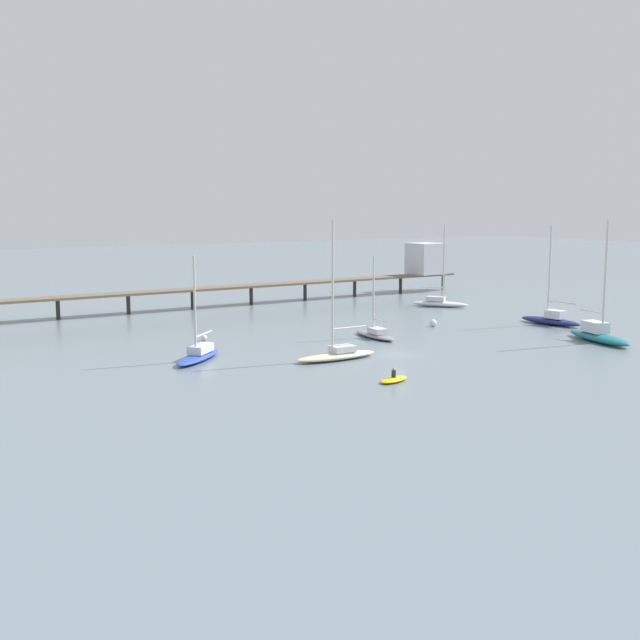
{
  "coord_description": "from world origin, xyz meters",
  "views": [
    {
      "loc": [
        -43.39,
        -60.29,
        14.18
      ],
      "look_at": [
        0.0,
        14.37,
        1.5
      ],
      "focal_mm": 45.04,
      "sensor_mm": 36.0,
      "label": 1
    }
  ],
  "objects": [
    {
      "name": "ground_plane",
      "position": [
        0.0,
        0.0,
        0.0
      ],
      "size": [
        400.0,
        400.0,
        0.0
      ],
      "primitive_type": "plane",
      "color": "slate"
    },
    {
      "name": "sailboat_teal",
      "position": [
        22.12,
        -4.48,
        0.82
      ],
      "size": [
        4.16,
        9.49,
        12.43
      ],
      "color": "#1E727A",
      "rests_on": "ground_plane"
    },
    {
      "name": "sailboat_navy",
      "position": [
        26.68,
        6.35,
        0.75
      ],
      "size": [
        3.28,
        8.25,
        11.62
      ],
      "color": "navy",
      "rests_on": "ground_plane"
    },
    {
      "name": "sailboat_white",
      "position": [
        25.65,
        25.84,
        0.71
      ],
      "size": [
        6.24,
        7.15,
        11.22
      ],
      "color": "white",
      "rests_on": "ground_plane"
    },
    {
      "name": "sailboat_blue",
      "position": [
        -17.02,
        7.04,
        0.62
      ],
      "size": [
        7.14,
        7.07,
        9.53
      ],
      "color": "#2D4CB7",
      "rests_on": "ground_plane"
    },
    {
      "name": "mooring_buoy_mid",
      "position": [
        13.75,
        12.09,
        0.42
      ],
      "size": [
        0.85,
        0.85,
        0.85
      ],
      "primitive_type": "sphere",
      "color": "silver",
      "rests_on": "ground_plane"
    },
    {
      "name": "mooring_buoy_outer",
      "position": [
        -12.7,
        16.38,
        0.31
      ],
      "size": [
        0.63,
        0.63,
        0.63
      ],
      "primitive_type": "sphere",
      "color": "silver",
      "rests_on": "ground_plane"
    },
    {
      "name": "sailboat_cream",
      "position": [
        -5.99,
        0.97,
        0.68
      ],
      "size": [
        8.41,
        2.54,
        12.69
      ],
      "color": "beige",
      "rests_on": "ground_plane"
    },
    {
      "name": "sailboat_gray",
      "position": [
        3.66,
        9.03,
        0.53
      ],
      "size": [
        2.25,
        6.93,
        8.59
      ],
      "color": "gray",
      "rests_on": "ground_plane"
    },
    {
      "name": "dinghy_yellow",
      "position": [
        -6.81,
        -9.06,
        0.2
      ],
      "size": [
        3.4,
        2.4,
        1.14
      ],
      "color": "yellow",
      "rests_on": "ground_plane"
    },
    {
      "name": "pier",
      "position": [
        21.08,
        42.11,
        4.08
      ],
      "size": [
        82.32,
        7.94,
        7.72
      ],
      "color": "brown",
      "rests_on": "ground_plane"
    }
  ]
}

